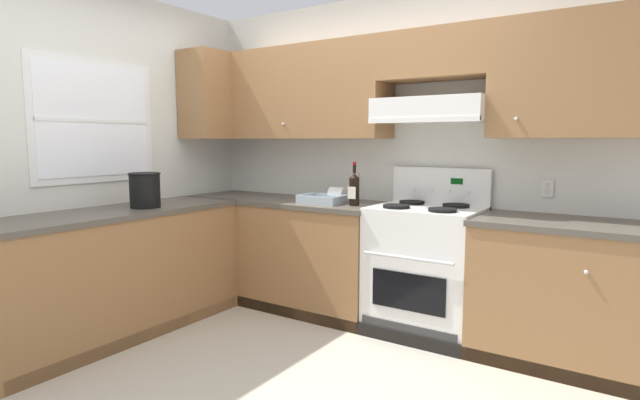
# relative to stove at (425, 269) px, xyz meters

# --- Properties ---
(ground_plane) EXTENTS (7.04, 7.04, 0.00)m
(ground_plane) POSITION_rel_stove_xyz_m (-0.61, -1.25, -0.48)
(ground_plane) COLOR #B2AA99
(wall_back) EXTENTS (4.68, 0.57, 2.55)m
(wall_back) POSITION_rel_stove_xyz_m (-0.21, 0.27, 1.00)
(wall_back) COLOR silver
(wall_back) RESTS_ON ground_plane
(wall_left) EXTENTS (0.47, 4.00, 2.55)m
(wall_left) POSITION_rel_stove_xyz_m (-2.20, -1.03, 0.87)
(wall_left) COLOR silver
(wall_left) RESTS_ON ground_plane
(counter_back_run) EXTENTS (3.60, 0.65, 0.91)m
(counter_back_run) POSITION_rel_stove_xyz_m (-0.45, -0.01, -0.03)
(counter_back_run) COLOR olive
(counter_back_run) RESTS_ON ground_plane
(counter_left_run) EXTENTS (0.63, 1.91, 0.91)m
(counter_left_run) POSITION_rel_stove_xyz_m (-1.86, -1.26, -0.03)
(counter_left_run) COLOR olive
(counter_left_run) RESTS_ON ground_plane
(stove) EXTENTS (0.76, 0.62, 1.20)m
(stove) POSITION_rel_stove_xyz_m (0.00, 0.00, 0.00)
(stove) COLOR white
(stove) RESTS_ON ground_plane
(wine_bottle) EXTENTS (0.08, 0.08, 0.33)m
(wine_bottle) POSITION_rel_stove_xyz_m (-0.55, -0.07, 0.56)
(wine_bottle) COLOR black
(wine_bottle) RESTS_ON counter_back_run
(bowl) EXTENTS (0.35, 0.27, 0.07)m
(bowl) POSITION_rel_stove_xyz_m (-0.84, -0.07, 0.45)
(bowl) COLOR #9EADB7
(bowl) RESTS_ON counter_back_run
(bucket) EXTENTS (0.23, 0.23, 0.26)m
(bucket) POSITION_rel_stove_xyz_m (-1.78, -1.03, 0.57)
(bucket) COLOR black
(bucket) RESTS_ON counter_left_run
(paper_towel_roll) EXTENTS (0.14, 0.12, 0.12)m
(paper_towel_roll) POSITION_rel_stove_xyz_m (-0.81, 0.11, 0.49)
(paper_towel_roll) COLOR white
(paper_towel_roll) RESTS_ON counter_back_run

